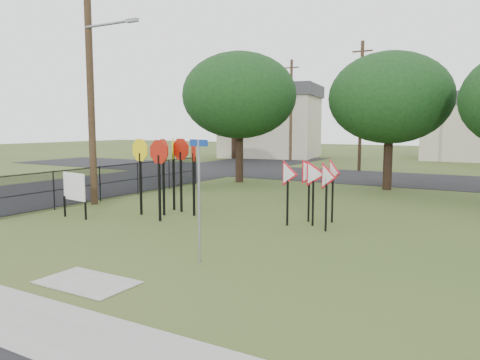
% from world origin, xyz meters
% --- Properties ---
extents(ground, '(140.00, 140.00, 0.00)m').
position_xyz_m(ground, '(0.00, 0.00, 0.00)').
color(ground, '#36491B').
extents(sidewalk, '(30.00, 1.60, 0.02)m').
position_xyz_m(sidewalk, '(0.00, -4.20, 0.01)').
color(sidewalk, gray).
rests_on(sidewalk, ground).
extents(street_left, '(8.00, 50.00, 0.02)m').
position_xyz_m(street_left, '(-12.00, 10.00, 0.01)').
color(street_left, black).
rests_on(street_left, ground).
extents(street_far, '(60.00, 8.00, 0.02)m').
position_xyz_m(street_far, '(0.00, 20.00, 0.01)').
color(street_far, black).
rests_on(street_far, ground).
extents(curb_pad, '(2.00, 1.20, 0.02)m').
position_xyz_m(curb_pad, '(0.00, -2.40, 0.01)').
color(curb_pad, gray).
rests_on(curb_pad, ground).
extents(street_name_sign, '(0.58, 0.15, 2.88)m').
position_xyz_m(street_name_sign, '(1.14, -0.04, 1.66)').
color(street_name_sign, gray).
rests_on(street_name_sign, ground).
extents(stop_sign_cluster, '(2.51, 2.30, 2.75)m').
position_xyz_m(stop_sign_cluster, '(-3.23, 4.27, 2.02)').
color(stop_sign_cluster, black).
rests_on(stop_sign_cluster, ground).
extents(yield_sign_cluster, '(2.18, 1.98, 2.14)m').
position_xyz_m(yield_sign_cluster, '(1.93, 5.16, 1.59)').
color(yield_sign_cluster, black).
rests_on(yield_sign_cluster, ground).
extents(info_board, '(1.25, 0.23, 1.58)m').
position_xyz_m(info_board, '(-5.64, 2.11, 1.05)').
color(info_board, black).
rests_on(info_board, ground).
extents(utility_pole_main, '(3.55, 0.33, 10.00)m').
position_xyz_m(utility_pole_main, '(-7.24, 4.50, 5.21)').
color(utility_pole_main, '#44311F').
rests_on(utility_pole_main, ground).
extents(far_pole_a, '(1.40, 0.24, 9.00)m').
position_xyz_m(far_pole_a, '(-2.00, 24.00, 4.60)').
color(far_pole_a, '#44311F').
rests_on(far_pole_a, ground).
extents(far_pole_c, '(1.40, 0.24, 9.00)m').
position_xyz_m(far_pole_c, '(-10.00, 30.00, 4.60)').
color(far_pole_c, '#44311F').
rests_on(far_pole_c, ground).
extents(fence_run, '(0.05, 11.55, 1.50)m').
position_xyz_m(fence_run, '(-7.60, 6.25, 0.78)').
color(fence_run, black).
rests_on(fence_run, ground).
extents(house_left, '(10.58, 8.88, 7.20)m').
position_xyz_m(house_left, '(-14.00, 34.00, 3.65)').
color(house_left, beige).
rests_on(house_left, ground).
extents(house_mid, '(8.40, 8.40, 6.20)m').
position_xyz_m(house_mid, '(4.00, 40.00, 3.15)').
color(house_mid, beige).
rests_on(house_mid, ground).
extents(tree_near_left, '(6.40, 6.40, 7.27)m').
position_xyz_m(tree_near_left, '(-6.00, 14.00, 4.86)').
color(tree_near_left, black).
rests_on(tree_near_left, ground).
extents(tree_near_mid, '(6.00, 6.00, 6.80)m').
position_xyz_m(tree_near_mid, '(2.00, 15.00, 4.54)').
color(tree_near_mid, black).
rests_on(tree_near_mid, ground).
extents(tree_far_left, '(6.80, 6.80, 7.73)m').
position_xyz_m(tree_far_left, '(-16.00, 30.00, 5.17)').
color(tree_far_left, black).
rests_on(tree_far_left, ground).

